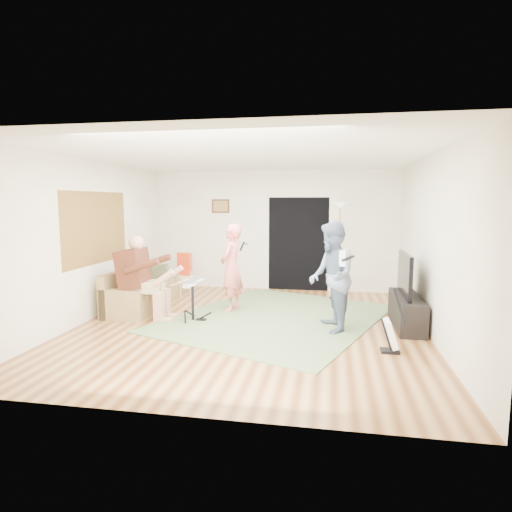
# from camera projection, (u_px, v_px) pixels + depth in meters

# --- Properties ---
(floor) EXTENTS (6.00, 6.00, 0.00)m
(floor) POSITION_uv_depth(u_px,v_px,m) (249.00, 326.00, 6.94)
(floor) COLOR brown
(floor) RESTS_ON ground
(walls) EXTENTS (5.50, 6.00, 2.70)m
(walls) POSITION_uv_depth(u_px,v_px,m) (249.00, 243.00, 6.77)
(walls) COLOR white
(walls) RESTS_ON floor
(ceiling) EXTENTS (6.00, 6.00, 0.00)m
(ceiling) POSITION_uv_depth(u_px,v_px,m) (249.00, 156.00, 6.60)
(ceiling) COLOR white
(ceiling) RESTS_ON walls
(window_blinds) EXTENTS (0.00, 2.05, 2.05)m
(window_blinds) POSITION_uv_depth(u_px,v_px,m) (96.00, 228.00, 7.41)
(window_blinds) COLOR olive
(window_blinds) RESTS_ON walls
(doorway) EXTENTS (2.10, 0.00, 2.10)m
(doorway) POSITION_uv_depth(u_px,v_px,m) (298.00, 244.00, 9.63)
(doorway) COLOR black
(doorway) RESTS_ON walls
(picture_frame) EXTENTS (0.42, 0.03, 0.32)m
(picture_frame) POSITION_uv_depth(u_px,v_px,m) (221.00, 206.00, 9.83)
(picture_frame) COLOR #3F2314
(picture_frame) RESTS_ON walls
(area_rug) EXTENTS (4.32, 4.73, 0.02)m
(area_rug) POSITION_uv_depth(u_px,v_px,m) (276.00, 318.00, 7.41)
(area_rug) COLOR #556D42
(area_rug) RESTS_ON floor
(sofa) EXTENTS (0.77, 1.86, 0.75)m
(sofa) POSITION_uv_depth(u_px,v_px,m) (139.00, 295.00, 8.07)
(sofa) COLOR olive
(sofa) RESTS_ON floor
(drummer) EXTENTS (0.93, 0.52, 1.44)m
(drummer) POSITION_uv_depth(u_px,v_px,m) (144.00, 286.00, 7.32)
(drummer) COLOR #532617
(drummer) RESTS_ON sofa
(drum_kit) EXTENTS (0.39, 0.69, 0.71)m
(drum_kit) POSITION_uv_depth(u_px,v_px,m) (193.00, 303.00, 7.20)
(drum_kit) COLOR black
(drum_kit) RESTS_ON floor
(singer) EXTENTS (0.48, 0.64, 1.60)m
(singer) POSITION_uv_depth(u_px,v_px,m) (232.00, 268.00, 7.82)
(singer) COLOR #E06B61
(singer) RESTS_ON floor
(microphone) EXTENTS (0.06, 0.06, 0.24)m
(microphone) POSITION_uv_depth(u_px,v_px,m) (242.00, 246.00, 7.73)
(microphone) COLOR black
(microphone) RESTS_ON singer
(guitarist) EXTENTS (0.79, 0.94, 1.71)m
(guitarist) POSITION_uv_depth(u_px,v_px,m) (332.00, 277.00, 6.56)
(guitarist) COLOR slate
(guitarist) RESTS_ON floor
(guitar_held) EXTENTS (0.31, 0.61, 0.26)m
(guitar_held) POSITION_uv_depth(u_px,v_px,m) (345.00, 257.00, 6.49)
(guitar_held) COLOR silver
(guitar_held) RESTS_ON guitarist
(guitar_spare) EXTENTS (0.32, 0.29, 0.89)m
(guitar_spare) POSITION_uv_depth(u_px,v_px,m) (391.00, 334.00, 5.69)
(guitar_spare) COLOR black
(guitar_spare) RESTS_ON floor
(torchiere_lamp) EXTENTS (0.36, 0.36, 2.00)m
(torchiere_lamp) POSITION_uv_depth(u_px,v_px,m) (339.00, 233.00, 8.67)
(torchiere_lamp) COLOR black
(torchiere_lamp) RESTS_ON floor
(dining_chair) EXTENTS (0.49, 0.52, 0.91)m
(dining_chair) POSITION_uv_depth(u_px,v_px,m) (180.00, 281.00, 9.15)
(dining_chair) COLOR tan
(dining_chair) RESTS_ON floor
(tv_cabinet) EXTENTS (0.40, 1.40, 0.50)m
(tv_cabinet) POSITION_uv_depth(u_px,v_px,m) (407.00, 311.00, 6.88)
(tv_cabinet) COLOR black
(tv_cabinet) RESTS_ON floor
(television) EXTENTS (0.06, 1.06, 0.68)m
(television) POSITION_uv_depth(u_px,v_px,m) (405.00, 274.00, 6.81)
(television) COLOR black
(television) RESTS_ON tv_cabinet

